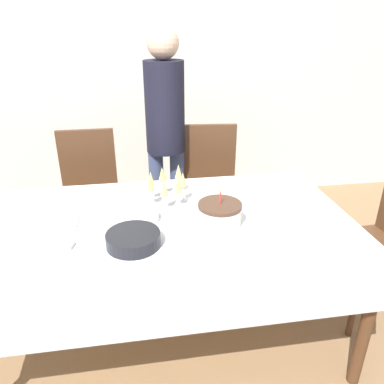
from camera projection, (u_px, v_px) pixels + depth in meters
The scene contains 13 objects.
ground_plane at pixel (164, 331), 2.22m from camera, with size 12.00×12.00×0.00m, color #93704C.
wall_back at pixel (140, 60), 3.34m from camera, with size 8.00×0.05×2.70m.
dining_table at pixel (160, 240), 1.95m from camera, with size 2.00×1.11×0.74m.
dining_chair_far_left at pixel (90, 192), 2.71m from camera, with size 0.42×0.42×0.98m.
dining_chair_far_right at pixel (210, 184), 2.84m from camera, with size 0.46×0.46×0.98m.
birthday_cake at pixel (220, 214), 1.88m from camera, with size 0.22×0.22×0.19m.
champagne_tray at pixel (167, 189), 2.09m from camera, with size 0.36×0.36×0.18m.
plate_stack_main at pixel (133, 239), 1.71m from camera, with size 0.25×0.25×0.06m.
plate_stack_dessert at pixel (140, 217), 1.93m from camera, with size 0.20×0.20×0.04m.
cake_knife at pixel (222, 241), 1.75m from camera, with size 0.27×0.16×0.00m.
fork_pile at pixel (55, 245), 1.70m from camera, with size 0.18×0.09×0.02m.
napkin_pile at pixel (62, 225), 1.88m from camera, with size 0.15×0.15×0.01m.
person_standing at pixel (165, 124), 2.68m from camera, with size 0.28×0.28×1.65m.
Camera 1 is at (-0.10, -1.67, 1.68)m, focal length 35.00 mm.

